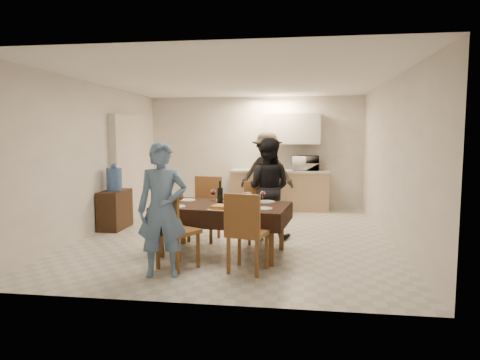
% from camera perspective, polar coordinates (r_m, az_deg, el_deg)
% --- Properties ---
extents(floor, '(5.00, 6.00, 0.02)m').
position_cam_1_polar(floor, '(7.36, -0.43, -7.39)').
color(floor, beige).
rests_on(floor, ground).
extents(ceiling, '(5.00, 6.00, 0.02)m').
position_cam_1_polar(ceiling, '(7.21, -0.45, 13.15)').
color(ceiling, white).
rests_on(ceiling, wall_back).
extents(wall_back, '(5.00, 0.02, 2.60)m').
position_cam_1_polar(wall_back, '(10.14, 2.03, 3.72)').
color(wall_back, silver).
rests_on(wall_back, floor).
extents(wall_front, '(5.00, 0.02, 2.60)m').
position_cam_1_polar(wall_front, '(4.23, -6.38, 0.50)').
color(wall_front, silver).
rests_on(wall_front, floor).
extents(wall_left, '(0.02, 6.00, 2.60)m').
position_cam_1_polar(wall_left, '(7.93, -18.65, 2.77)').
color(wall_left, silver).
rests_on(wall_left, floor).
extents(wall_right, '(0.02, 6.00, 2.60)m').
position_cam_1_polar(wall_right, '(7.24, 19.56, 2.46)').
color(wall_right, silver).
rests_on(wall_right, floor).
extents(stub_partition, '(0.15, 1.40, 2.10)m').
position_cam_1_polar(stub_partition, '(9.00, -14.73, 1.64)').
color(stub_partition, beige).
rests_on(stub_partition, floor).
extents(kitchen_base_cabinet, '(2.20, 0.60, 0.86)m').
position_cam_1_polar(kitchen_base_cabinet, '(9.85, 5.30, -1.45)').
color(kitchen_base_cabinet, tan).
rests_on(kitchen_base_cabinet, floor).
extents(kitchen_worktop, '(2.24, 0.64, 0.05)m').
position_cam_1_polar(kitchen_worktop, '(9.80, 5.32, 1.19)').
color(kitchen_worktop, '#B0B0AB').
rests_on(kitchen_worktop, kitchen_base_cabinet).
extents(upper_cabinet, '(1.20, 0.34, 0.70)m').
position_cam_1_polar(upper_cabinet, '(9.90, 7.16, 6.81)').
color(upper_cabinet, silver).
rests_on(upper_cabinet, wall_back).
extents(dining_table, '(1.95, 1.29, 0.72)m').
position_cam_1_polar(dining_table, '(6.12, -2.29, -3.59)').
color(dining_table, black).
rests_on(dining_table, floor).
extents(chair_near_left, '(0.61, 0.64, 0.53)m').
position_cam_1_polar(chair_near_left, '(5.43, -8.58, -5.77)').
color(chair_near_left, brown).
rests_on(chair_near_left, floor).
extents(chair_near_right, '(0.55, 0.55, 0.54)m').
position_cam_1_polar(chair_near_right, '(5.25, 0.93, -5.98)').
color(chair_near_right, brown).
rests_on(chair_near_right, floor).
extents(chair_far_left, '(0.53, 0.53, 0.55)m').
position_cam_1_polar(chair_far_left, '(6.85, -5.03, -3.07)').
color(chair_far_left, brown).
rests_on(chair_far_left, floor).
extents(chair_far_right, '(0.53, 0.54, 0.52)m').
position_cam_1_polar(chair_far_right, '(6.72, 2.50, -3.56)').
color(chair_far_right, brown).
rests_on(chair_far_right, floor).
extents(console, '(0.38, 0.76, 0.70)m').
position_cam_1_polar(console, '(8.14, -16.32, -3.81)').
color(console, black).
rests_on(console, floor).
extents(water_jug, '(0.27, 0.27, 0.41)m').
position_cam_1_polar(water_jug, '(8.07, -16.43, 0.09)').
color(water_jug, '#4163AB').
rests_on(water_jug, console).
extents(wine_bottle, '(0.08, 0.08, 0.33)m').
position_cam_1_polar(wine_bottle, '(6.15, -2.68, -1.66)').
color(wine_bottle, black).
rests_on(wine_bottle, dining_table).
extents(water_pitcher, '(0.12, 0.12, 0.18)m').
position_cam_1_polar(water_pitcher, '(6.00, 0.91, -2.57)').
color(water_pitcher, white).
rests_on(water_pitcher, dining_table).
extents(savoury_tart, '(0.46, 0.39, 0.05)m').
position_cam_1_polar(savoury_tart, '(5.72, -1.98, -3.67)').
color(savoury_tart, gold).
rests_on(savoury_tart, dining_table).
extents(salad_bowl, '(0.16, 0.16, 0.06)m').
position_cam_1_polar(salad_bowl, '(6.24, 0.71, -2.79)').
color(salad_bowl, white).
rests_on(salad_bowl, dining_table).
extents(mushroom_dish, '(0.18, 0.18, 0.03)m').
position_cam_1_polar(mushroom_dish, '(6.39, -2.29, -2.73)').
color(mushroom_dish, white).
rests_on(mushroom_dish, dining_table).
extents(wine_glass_a, '(0.08, 0.08, 0.18)m').
position_cam_1_polar(wine_glass_a, '(5.98, -7.92, -2.65)').
color(wine_glass_a, white).
rests_on(wine_glass_a, dining_table).
extents(wine_glass_b, '(0.08, 0.08, 0.18)m').
position_cam_1_polar(wine_glass_b, '(6.28, 3.06, -2.23)').
color(wine_glass_b, white).
rests_on(wine_glass_b, dining_table).
extents(wine_glass_c, '(0.09, 0.09, 0.19)m').
position_cam_1_polar(wine_glass_c, '(6.43, -3.58, -1.97)').
color(wine_glass_c, white).
rests_on(wine_glass_c, dining_table).
extents(plate_near_left, '(0.25, 0.25, 0.01)m').
position_cam_1_polar(plate_near_left, '(5.96, -8.50, -3.51)').
color(plate_near_left, white).
rests_on(plate_near_left, dining_table).
extents(plate_near_right, '(0.25, 0.25, 0.01)m').
position_cam_1_polar(plate_near_right, '(5.74, 3.09, -3.82)').
color(plate_near_right, white).
rests_on(plate_near_right, dining_table).
extents(plate_far_left, '(0.24, 0.24, 0.01)m').
position_cam_1_polar(plate_far_left, '(6.53, -7.01, -2.66)').
color(plate_far_left, white).
rests_on(plate_far_left, dining_table).
extents(plate_far_right, '(0.25, 0.25, 0.01)m').
position_cam_1_polar(plate_far_right, '(6.33, 3.55, -2.90)').
color(plate_far_right, white).
rests_on(plate_far_right, dining_table).
extents(microwave, '(0.60, 0.40, 0.33)m').
position_cam_1_polar(microwave, '(9.78, 8.75, 2.25)').
color(microwave, silver).
rests_on(microwave, kitchen_worktop).
extents(person_near, '(0.66, 0.51, 1.63)m').
position_cam_1_polar(person_near, '(5.23, -10.32, -3.90)').
color(person_near, '#53729C').
rests_on(person_near, floor).
extents(person_far, '(0.87, 0.72, 1.66)m').
position_cam_1_polar(person_far, '(7.06, 3.62, -1.12)').
color(person_far, black).
rests_on(person_far, floor).
extents(person_kitchen, '(1.14, 0.66, 1.76)m').
position_cam_1_polar(person_kitchen, '(9.37, 3.62, 0.96)').
color(person_kitchen, black).
rests_on(person_kitchen, floor).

